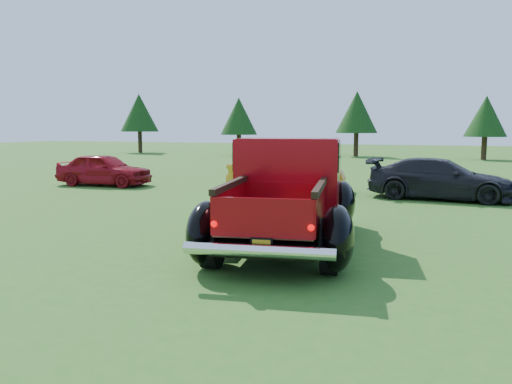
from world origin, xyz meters
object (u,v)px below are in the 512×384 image
Objects in this scene: tree_mid_left at (357,112)px; show_car_yellow at (287,172)px; tree_west at (239,116)px; show_car_grey at (440,179)px; tree_mid_right at (486,116)px; pickup_truck at (288,193)px; tree_far_west at (139,113)px; show_car_red at (104,169)px.

show_car_yellow is (1.50, -22.51, -2.73)m from tree_mid_left.
tree_west is 1.06× the size of show_car_grey.
show_car_yellow is 5.00m from show_car_grey.
tree_mid_left reaches higher than tree_west.
tree_mid_right is 1.02× the size of show_car_grey.
pickup_truck is (12.85, -27.83, -2.17)m from tree_west.
tree_far_west is at bearing 118.60° from pickup_truck.
tree_mid_right reaches higher than pickup_truck.
show_car_red is at bearing -58.90° from tree_far_west.
pickup_truck reaches higher than show_car_yellow.
tree_west is at bearing 4.72° from show_car_red.
show_car_grey is (6.50, -22.70, -2.75)m from tree_mid_left.
show_car_grey is at bearing -96.57° from tree_mid_right.
show_car_red is (-9.35, 6.45, -0.32)m from pickup_truck.
show_car_grey is at bearing -100.05° from show_car_yellow.
show_car_red is 0.84× the size of show_car_grey.
tree_mid_right is 22.90m from show_car_yellow.
tree_far_west reaches higher than show_car_yellow.
tree_mid_left is 24.18m from show_car_red.
pickup_truck is at bearing -82.65° from tree_mid_left.
show_car_grey is (2.65, 7.13, -0.31)m from pickup_truck.
tree_mid_right is 1.22× the size of show_car_red.
show_car_red is at bearing 135.61° from pickup_truck.
show_car_red is at bearing 89.21° from show_car_yellow.
pickup_truck is 7.69m from show_car_yellow.
tree_west is 30.73m from pickup_truck.
tree_mid_left is 23.77m from show_car_grey.
tree_far_west reaches higher than pickup_truck.
tree_far_west is 29.85m from show_car_yellow.
tree_mid_left is 1.14× the size of tree_mid_right.
show_car_grey is (5.00, -0.19, -0.03)m from show_car_yellow.
tree_mid_left reaches higher than tree_mid_right.
pickup_truck is at bearing -65.22° from tree_west.
tree_mid_left is (9.00, 2.00, 0.27)m from tree_west.
tree_mid_right is 21.96m from show_car_grey.
tree_far_west is 1.44× the size of show_car_red.
tree_west is 25.98m from show_car_grey.
tree_mid_right is at bearing 3.18° from tree_west.
tree_mid_right is at bearing -6.34° from tree_mid_left.
tree_west is 0.82× the size of pickup_truck.
pickup_truck is at bearing -170.12° from show_car_yellow.
tree_far_west is 1.20× the size of show_car_grey.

